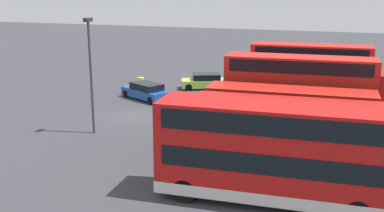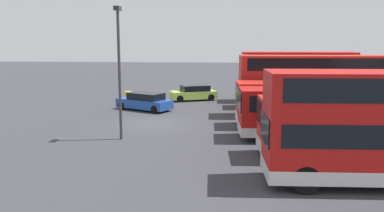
{
  "view_description": "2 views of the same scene",
  "coord_description": "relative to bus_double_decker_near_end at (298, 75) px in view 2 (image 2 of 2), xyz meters",
  "views": [
    {
      "loc": [
        30.77,
        14.49,
        9.68
      ],
      "look_at": [
        2.32,
        5.03,
        1.83
      ],
      "focal_mm": 44.2,
      "sensor_mm": 36.0,
      "label": 1
    },
    {
      "loc": [
        27.2,
        4.84,
        5.84
      ],
      "look_at": [
        -0.21,
        2.62,
        1.23
      ],
      "focal_mm": 38.33,
      "sensor_mm": 36.0,
      "label": 2
    }
  ],
  "objects": [
    {
      "name": "ground_plane",
      "position": [
        10.78,
        -11.45,
        -2.45
      ],
      "size": [
        140.0,
        140.0,
        0.0
      ],
      "primitive_type": "plane",
      "color": "#38383D"
    },
    {
      "name": "bus_double_decker_near_end",
      "position": [
        0.0,
        0.0,
        0.0
      ],
      "size": [
        2.89,
        10.23,
        4.55
      ],
      "color": "red",
      "rests_on": "ground"
    },
    {
      "name": "bus_single_deck_second",
      "position": [
        3.39,
        0.25,
        -0.82
      ],
      "size": [
        3.06,
        11.33,
        2.95
      ],
      "color": "#B71411",
      "rests_on": "ground"
    },
    {
      "name": "bus_double_decker_third",
      "position": [
        7.21,
        -0.18,
        0.0
      ],
      "size": [
        3.04,
        10.85,
        4.55
      ],
      "color": "red",
      "rests_on": "ground"
    },
    {
      "name": "bus_single_deck_fourth",
      "position": [
        10.93,
        -0.36,
        -0.82
      ],
      "size": [
        2.99,
        11.07,
        2.95
      ],
      "color": "red",
      "rests_on": "ground"
    },
    {
      "name": "bus_single_deck_fifth",
      "position": [
        14.17,
        0.23,
        -0.82
      ],
      "size": [
        3.2,
        12.14,
        2.95
      ],
      "color": "#B71411",
      "rests_on": "ground"
    },
    {
      "name": "bus_single_deck_sixth",
      "position": [
        17.91,
        0.36,
        -0.83
      ],
      "size": [
        3.18,
        10.68,
        2.95
      ],
      "color": "red",
      "rests_on": "ground"
    },
    {
      "name": "car_hatchback_silver",
      "position": [
        5.51,
        -13.1,
        -1.74
      ],
      "size": [
        3.74,
        4.9,
        1.43
      ],
      "color": "#1E479E",
      "rests_on": "ground"
    },
    {
      "name": "car_small_green",
      "position": [
        -0.07,
        -9.53,
        -1.75
      ],
      "size": [
        3.23,
        4.58,
        1.43
      ],
      "color": "#A5D14C",
      "rests_on": "ground"
    },
    {
      "name": "lamp_post_tall",
      "position": [
        15.21,
        -12.59,
        2.0
      ],
      "size": [
        0.7,
        0.3,
        7.55
      ],
      "color": "#38383D",
      "rests_on": "ground"
    },
    {
      "name": "waste_bin_yellow",
      "position": [
        1.25,
        -15.5,
        -1.97
      ],
      "size": [
        0.6,
        0.6,
        0.95
      ],
      "primitive_type": "cylinder",
      "color": "yellow",
      "rests_on": "ground"
    }
  ]
}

